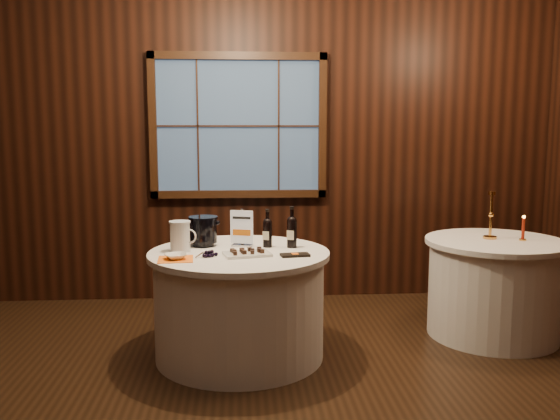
{
  "coord_description": "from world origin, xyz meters",
  "views": [
    {
      "loc": [
        0.02,
        -3.11,
        1.64
      ],
      "look_at": [
        0.28,
        0.9,
        1.08
      ],
      "focal_mm": 38.0,
      "sensor_mm": 36.0,
      "label": 1
    }
  ],
  "objects": [
    {
      "name": "back_wall",
      "position": [
        0.0,
        2.48,
        1.54
      ],
      "size": [
        6.0,
        0.1,
        3.0
      ],
      "color": "black",
      "rests_on": "ground"
    },
    {
      "name": "main_table",
      "position": [
        0.0,
        1.0,
        0.39
      ],
      "size": [
        1.28,
        1.28,
        0.77
      ],
      "color": "silver",
      "rests_on": "ground"
    },
    {
      "name": "side_table",
      "position": [
        2.0,
        1.3,
        0.39
      ],
      "size": [
        1.08,
        1.08,
        0.77
      ],
      "color": "silver",
      "rests_on": "ground"
    },
    {
      "name": "sign_stand",
      "position": [
        0.02,
        1.17,
        0.86
      ],
      "size": [
        0.17,
        0.12,
        0.28
      ],
      "rotation": [
        0.0,
        0.0,
        -0.29
      ],
      "color": "#ADACB3",
      "rests_on": "main_table"
    },
    {
      "name": "port_bottle_left",
      "position": [
        0.21,
        1.14,
        0.89
      ],
      "size": [
        0.07,
        0.08,
        0.28
      ],
      "rotation": [
        0.0,
        0.0,
        -0.41
      ],
      "color": "black",
      "rests_on": "main_table"
    },
    {
      "name": "port_bottle_right",
      "position": [
        0.38,
        1.11,
        0.9
      ],
      "size": [
        0.07,
        0.08,
        0.3
      ],
      "rotation": [
        0.0,
        0.0,
        -0.39
      ],
      "color": "black",
      "rests_on": "main_table"
    },
    {
      "name": "ice_bucket",
      "position": [
        -0.26,
        1.21,
        0.89
      ],
      "size": [
        0.22,
        0.22,
        0.22
      ],
      "color": "black",
      "rests_on": "main_table"
    },
    {
      "name": "chocolate_plate",
      "position": [
        0.06,
        0.86,
        0.79
      ],
      "size": [
        0.35,
        0.27,
        0.04
      ],
      "rotation": [
        0.0,
        0.0,
        0.22
      ],
      "color": "silver",
      "rests_on": "main_table"
    },
    {
      "name": "chocolate_box",
      "position": [
        0.38,
        0.82,
        0.78
      ],
      "size": [
        0.21,
        0.12,
        0.02
      ],
      "primitive_type": "cube",
      "rotation": [
        0.0,
        0.0,
        0.14
      ],
      "color": "black",
      "rests_on": "main_table"
    },
    {
      "name": "grape_bunch",
      "position": [
        -0.19,
        0.82,
        0.79
      ],
      "size": [
        0.18,
        0.11,
        0.04
      ],
      "rotation": [
        0.0,
        0.0,
        0.44
      ],
      "color": "black",
      "rests_on": "main_table"
    },
    {
      "name": "glass_pitcher",
      "position": [
        -0.41,
        1.03,
        0.88
      ],
      "size": [
        0.2,
        0.15,
        0.22
      ],
      "rotation": [
        0.0,
        0.0,
        -0.31
      ],
      "color": "silver",
      "rests_on": "main_table"
    },
    {
      "name": "orange_napkin",
      "position": [
        -0.42,
        0.77,
        0.77
      ],
      "size": [
        0.25,
        0.25,
        0.0
      ],
      "primitive_type": "cube",
      "rotation": [
        0.0,
        0.0,
        0.08
      ],
      "color": "orange",
      "rests_on": "main_table"
    },
    {
      "name": "cracker_bowl",
      "position": [
        -0.42,
        0.77,
        0.79
      ],
      "size": [
        0.18,
        0.18,
        0.03
      ],
      "primitive_type": "imported",
      "rotation": [
        0.0,
        0.0,
        0.34
      ],
      "color": "silver",
      "rests_on": "orange_napkin"
    },
    {
      "name": "brass_candlestick",
      "position": [
        1.97,
        1.35,
        0.91
      ],
      "size": [
        0.11,
        0.11,
        0.37
      ],
      "color": "#CD8E40",
      "rests_on": "side_table"
    },
    {
      "name": "red_candle",
      "position": [
        2.19,
        1.25,
        0.85
      ],
      "size": [
        0.05,
        0.05,
        0.2
      ],
      "color": "#CD8E40",
      "rests_on": "side_table"
    }
  ]
}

